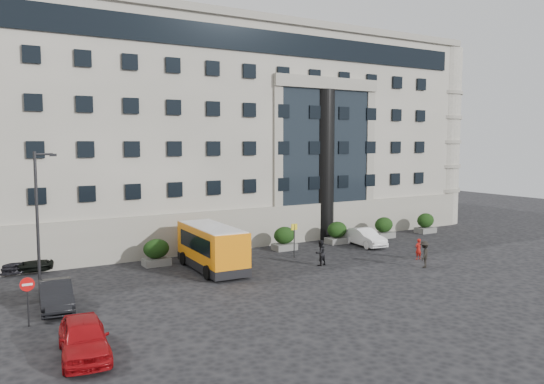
{
  "coord_description": "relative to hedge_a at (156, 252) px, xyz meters",
  "views": [
    {
      "loc": [
        -15.43,
        -27.16,
        8.49
      ],
      "look_at": [
        3.36,
        4.6,
        5.0
      ],
      "focal_mm": 35.0,
      "sensor_mm": 36.0,
      "label": 1
    }
  ],
  "objects": [
    {
      "name": "red_truck",
      "position": [
        -8.0,
        7.13,
        0.69
      ],
      "size": [
        3.19,
        6.08,
        3.16
      ],
      "rotation": [
        0.0,
        0.0,
        -0.09
      ],
      "color": "maroon",
      "rests_on": "ground"
    },
    {
      "name": "parked_car_d",
      "position": [
        -7.5,
        3.77,
        -0.24
      ],
      "size": [
        2.38,
        5.02,
        1.39
      ],
      "primitive_type": "imported",
      "rotation": [
        0.0,
        0.0,
        0.02
      ],
      "color": "black",
      "rests_on": "ground"
    },
    {
      "name": "hedge_e",
      "position": [
        20.8,
        0.0,
        0.0
      ],
      "size": [
        1.8,
        1.26,
        1.84
      ],
      "color": "#5E5F5C",
      "rests_on": "ground"
    },
    {
      "name": "parked_car_c",
      "position": [
        -8.86,
        4.2,
        -0.17
      ],
      "size": [
        2.9,
        5.52,
        1.53
      ],
      "primitive_type": "imported",
      "rotation": [
        0.0,
        0.0,
        0.15
      ],
      "color": "black",
      "rests_on": "ground"
    },
    {
      "name": "parked_car_b",
      "position": [
        -7.5,
        -6.74,
        -0.2
      ],
      "size": [
        1.92,
        4.52,
        1.45
      ],
      "primitive_type": "imported",
      "rotation": [
        0.0,
        0.0,
        -0.09
      ],
      "color": "black",
      "rests_on": "ground"
    },
    {
      "name": "parked_car_a",
      "position": [
        -7.5,
        -13.69,
        -0.16
      ],
      "size": [
        2.34,
        4.71,
        1.54
      ],
      "primitive_type": "imported",
      "rotation": [
        0.0,
        0.0,
        -0.12
      ],
      "color": "#9B0B0F",
      "rests_on": "ground"
    },
    {
      "name": "hedge_d",
      "position": [
        15.6,
        0.0,
        0.0
      ],
      "size": [
        1.8,
        1.26,
        1.84
      ],
      "color": "#5E5F5C",
      "rests_on": "ground"
    },
    {
      "name": "bus_stop_sign",
      "position": [
        9.5,
        -2.8,
        0.8
      ],
      "size": [
        0.5,
        0.08,
        2.52
      ],
      "color": "#262628",
      "rests_on": "ground"
    },
    {
      "name": "hedge_b",
      "position": [
        5.2,
        0.0,
        0.0
      ],
      "size": [
        1.8,
        1.26,
        1.84
      ],
      "color": "#5E5F5C",
      "rests_on": "ground"
    },
    {
      "name": "entrance_column",
      "position": [
        16.0,
        2.5,
        5.57
      ],
      "size": [
        1.8,
        1.8,
        13.0
      ],
      "primitive_type": "cylinder",
      "color": "black",
      "rests_on": "ground"
    },
    {
      "name": "pedestrian_a",
      "position": [
        16.94,
        -7.85,
        -0.17
      ],
      "size": [
        0.56,
        0.37,
        1.53
      ],
      "primitive_type": "imported",
      "rotation": [
        0.0,
        0.0,
        3.14
      ],
      "color": "maroon",
      "rests_on": "ground"
    },
    {
      "name": "street_lamp",
      "position": [
        -7.94,
        -4.8,
        3.44
      ],
      "size": [
        1.16,
        0.18,
        8.0
      ],
      "color": "#262628",
      "rests_on": "ground"
    },
    {
      "name": "civic_building",
      "position": [
        10.0,
        14.2,
        8.07
      ],
      "size": [
        44.0,
        24.0,
        18.0
      ],
      "primitive_type": "cube",
      "color": "gray",
      "rests_on": "ground"
    },
    {
      "name": "no_entry_sign",
      "position": [
        -9.0,
        -8.84,
        0.72
      ],
      "size": [
        0.64,
        0.16,
        2.32
      ],
      "color": "#262628",
      "rests_on": "ground"
    },
    {
      "name": "hedge_a",
      "position": [
        0.0,
        0.0,
        0.0
      ],
      "size": [
        1.8,
        1.26,
        1.84
      ],
      "color": "#5E5F5C",
      "rests_on": "ground"
    },
    {
      "name": "pedestrian_c",
      "position": [
        15.44,
        -9.84,
        -0.02
      ],
      "size": [
        1.36,
        1.22,
        1.83
      ],
      "primitive_type": "imported",
      "rotation": [
        0.0,
        0.0,
        3.74
      ],
      "color": "black",
      "rests_on": "ground"
    },
    {
      "name": "pedestrian_b",
      "position": [
        9.73,
        -5.74,
        -0.06
      ],
      "size": [
        0.91,
        0.75,
        1.73
      ],
      "primitive_type": "imported",
      "rotation": [
        0.0,
        0.0,
        3.26
      ],
      "color": "black",
      "rests_on": "ground"
    },
    {
      "name": "minibus",
      "position": [
        2.77,
        -3.12,
        0.69
      ],
      "size": [
        2.88,
        7.12,
        2.94
      ],
      "rotation": [
        0.0,
        0.0,
        -0.04
      ],
      "color": "orange",
      "rests_on": "ground"
    },
    {
      "name": "hedge_c",
      "position": [
        10.4,
        0.0,
        0.0
      ],
      "size": [
        1.8,
        1.26,
        1.84
      ],
      "color": "#5E5F5C",
      "rests_on": "ground"
    },
    {
      "name": "white_taxi",
      "position": [
        16.92,
        -1.99,
        -0.21
      ],
      "size": [
        1.89,
        4.46,
        1.43
      ],
      "primitive_type": "imported",
      "rotation": [
        0.0,
        0.0,
        -0.09
      ],
      "color": "white",
      "rests_on": "ground"
    },
    {
      "name": "hedge_f",
      "position": [
        26.0,
        0.0,
        0.0
      ],
      "size": [
        1.8,
        1.26,
        1.84
      ],
      "color": "#5E5F5C",
      "rests_on": "ground"
    },
    {
      "name": "ground",
      "position": [
        4.0,
        -7.8,
        -0.93
      ],
      "size": [
        120.0,
        120.0,
        0.0
      ],
      "primitive_type": "plane",
      "color": "black",
      "rests_on": "ground"
    }
  ]
}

